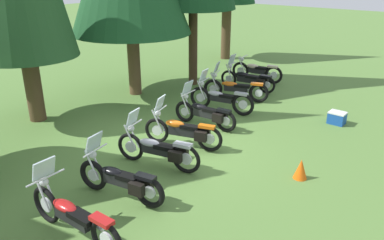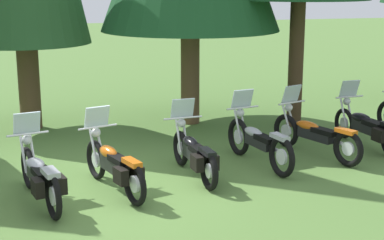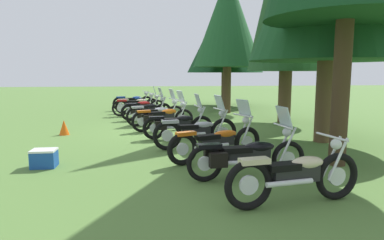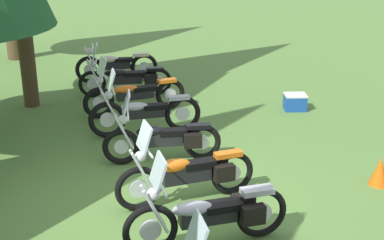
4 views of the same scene
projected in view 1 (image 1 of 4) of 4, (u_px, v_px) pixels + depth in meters
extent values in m
plane|color=#547A38|center=(181.00, 145.00, 10.47)|extent=(80.00, 80.00, 0.00)
torus|color=black|center=(46.00, 205.00, 7.21)|extent=(0.12, 0.76, 0.75)
cylinder|color=silver|center=(46.00, 205.00, 7.21)|extent=(0.06, 0.30, 0.30)
torus|color=black|center=(107.00, 240.00, 6.27)|extent=(0.12, 0.76, 0.75)
cylinder|color=silver|center=(107.00, 240.00, 6.27)|extent=(0.06, 0.30, 0.30)
cube|color=black|center=(74.00, 217.00, 6.70)|extent=(0.24, 0.84, 0.21)
ellipsoid|color=#B21919|center=(65.00, 206.00, 6.79)|extent=(0.28, 0.60, 0.16)
cube|color=black|center=(82.00, 217.00, 6.54)|extent=(0.26, 0.57, 0.10)
cube|color=#B21919|center=(102.00, 220.00, 6.18)|extent=(0.21, 0.45, 0.08)
cylinder|color=silver|center=(42.00, 194.00, 7.01)|extent=(0.05, 0.34, 0.65)
cylinder|color=silver|center=(50.00, 190.00, 7.12)|extent=(0.05, 0.34, 0.65)
cylinder|color=silver|center=(46.00, 178.00, 6.89)|extent=(0.78, 0.06, 0.04)
sphere|color=silver|center=(44.00, 182.00, 6.99)|extent=(0.18, 0.18, 0.17)
cylinder|color=silver|center=(87.00, 220.00, 6.73)|extent=(0.11, 0.84, 0.08)
cube|color=silver|center=(44.00, 169.00, 6.84)|extent=(0.44, 0.17, 0.39)
torus|color=black|center=(93.00, 175.00, 8.28)|extent=(0.25, 0.72, 0.71)
cylinder|color=silver|center=(93.00, 175.00, 8.28)|extent=(0.10, 0.27, 0.27)
torus|color=black|center=(149.00, 192.00, 7.65)|extent=(0.25, 0.72, 0.71)
cylinder|color=silver|center=(149.00, 192.00, 7.65)|extent=(0.10, 0.27, 0.27)
cube|color=black|center=(120.00, 179.00, 7.93)|extent=(0.33, 0.75, 0.22)
ellipsoid|color=black|center=(112.00, 171.00, 7.96)|extent=(0.34, 0.55, 0.17)
cube|color=black|center=(127.00, 177.00, 7.80)|extent=(0.32, 0.52, 0.10)
cube|color=black|center=(145.00, 177.00, 7.56)|extent=(0.26, 0.47, 0.08)
cylinder|color=silver|center=(92.00, 165.00, 8.08)|extent=(0.11, 0.34, 0.65)
cylinder|color=silver|center=(96.00, 162.00, 8.20)|extent=(0.11, 0.34, 0.65)
cylinder|color=silver|center=(95.00, 150.00, 7.98)|extent=(0.71, 0.17, 0.04)
sphere|color=silver|center=(93.00, 154.00, 8.06)|extent=(0.20, 0.20, 0.17)
cylinder|color=silver|center=(130.00, 182.00, 7.99)|extent=(0.22, 0.72, 0.08)
cube|color=silver|center=(94.00, 142.00, 7.92)|extent=(0.46, 0.23, 0.39)
cube|color=black|center=(136.00, 189.00, 7.57)|extent=(0.20, 0.34, 0.26)
cube|color=black|center=(145.00, 182.00, 7.83)|extent=(0.20, 0.34, 0.26)
torus|color=black|center=(131.00, 147.00, 9.55)|extent=(0.26, 0.74, 0.73)
cylinder|color=silver|center=(131.00, 147.00, 9.55)|extent=(0.12, 0.29, 0.29)
torus|color=black|center=(186.00, 159.00, 8.95)|extent=(0.26, 0.74, 0.73)
cylinder|color=silver|center=(186.00, 159.00, 8.95)|extent=(0.12, 0.29, 0.29)
cube|color=black|center=(157.00, 149.00, 9.22)|extent=(0.39, 0.80, 0.22)
ellipsoid|color=#9EA0A8|center=(150.00, 143.00, 9.25)|extent=(0.39, 0.59, 0.17)
cube|color=black|center=(165.00, 147.00, 9.09)|extent=(0.37, 0.56, 0.10)
cube|color=#9EA0A8|center=(183.00, 145.00, 8.85)|extent=(0.30, 0.47, 0.08)
cylinder|color=silver|center=(130.00, 138.00, 9.35)|extent=(0.12, 0.34, 0.65)
cylinder|color=silver|center=(134.00, 135.00, 9.49)|extent=(0.12, 0.34, 0.65)
cylinder|color=silver|center=(134.00, 124.00, 9.26)|extent=(0.68, 0.20, 0.04)
sphere|color=silver|center=(131.00, 128.00, 9.34)|extent=(0.21, 0.21, 0.17)
cylinder|color=silver|center=(166.00, 151.00, 9.29)|extent=(0.26, 0.76, 0.08)
cube|color=silver|center=(133.00, 117.00, 9.20)|extent=(0.46, 0.25, 0.39)
cube|color=black|center=(175.00, 157.00, 8.84)|extent=(0.21, 0.34, 0.26)
cube|color=black|center=(182.00, 151.00, 9.13)|extent=(0.21, 0.34, 0.26)
torus|color=black|center=(157.00, 130.00, 10.53)|extent=(0.31, 0.71, 0.72)
cylinder|color=silver|center=(157.00, 130.00, 10.53)|extent=(0.13, 0.28, 0.28)
torus|color=black|center=(209.00, 139.00, 10.01)|extent=(0.31, 0.71, 0.72)
cylinder|color=silver|center=(209.00, 139.00, 10.01)|extent=(0.13, 0.28, 0.28)
cube|color=black|center=(182.00, 131.00, 10.23)|extent=(0.40, 0.78, 0.27)
ellipsoid|color=#D16014|center=(175.00, 124.00, 10.24)|extent=(0.37, 0.58, 0.21)
cube|color=black|center=(190.00, 127.00, 10.11)|extent=(0.35, 0.55, 0.10)
cube|color=#D16014|center=(207.00, 127.00, 9.91)|extent=(0.29, 0.47, 0.08)
cylinder|color=silver|center=(157.00, 122.00, 10.34)|extent=(0.14, 0.33, 0.65)
cylinder|color=silver|center=(159.00, 120.00, 10.46)|extent=(0.14, 0.33, 0.65)
cylinder|color=silver|center=(161.00, 110.00, 10.25)|extent=(0.70, 0.25, 0.04)
sphere|color=silver|center=(158.00, 113.00, 10.32)|extent=(0.21, 0.21, 0.17)
cylinder|color=silver|center=(190.00, 133.00, 10.30)|extent=(0.30, 0.75, 0.08)
cube|color=silver|center=(160.00, 103.00, 10.19)|extent=(0.47, 0.28, 0.39)
cube|color=black|center=(201.00, 136.00, 9.92)|extent=(0.23, 0.35, 0.26)
cube|color=black|center=(204.00, 132.00, 10.17)|extent=(0.23, 0.35, 0.26)
torus|color=black|center=(185.00, 112.00, 11.97)|extent=(0.17, 0.69, 0.68)
cylinder|color=silver|center=(185.00, 112.00, 11.97)|extent=(0.07, 0.26, 0.26)
torus|color=black|center=(226.00, 121.00, 11.22)|extent=(0.17, 0.69, 0.68)
cylinder|color=silver|center=(226.00, 121.00, 11.22)|extent=(0.07, 0.26, 0.26)
cube|color=black|center=(205.00, 113.00, 11.55)|extent=(0.25, 0.74, 0.25)
ellipsoid|color=black|center=(199.00, 107.00, 11.60)|extent=(0.27, 0.54, 0.19)
cube|color=black|center=(210.00, 110.00, 11.40)|extent=(0.26, 0.50, 0.10)
cube|color=black|center=(224.00, 111.00, 11.14)|extent=(0.21, 0.45, 0.08)
cylinder|color=silver|center=(185.00, 104.00, 11.77)|extent=(0.07, 0.34, 0.65)
cylinder|color=silver|center=(187.00, 102.00, 11.88)|extent=(0.07, 0.34, 0.65)
cylinder|color=silver|center=(188.00, 93.00, 11.66)|extent=(0.76, 0.11, 0.04)
sphere|color=silver|center=(186.00, 96.00, 11.75)|extent=(0.18, 0.18, 0.17)
cylinder|color=silver|center=(211.00, 116.00, 11.59)|extent=(0.15, 0.73, 0.08)
cube|color=silver|center=(188.00, 87.00, 11.60)|extent=(0.45, 0.19, 0.39)
cube|color=black|center=(218.00, 118.00, 11.17)|extent=(0.17, 0.33, 0.26)
cube|color=black|center=(222.00, 115.00, 11.39)|extent=(0.17, 0.33, 0.26)
torus|color=black|center=(200.00, 98.00, 13.12)|extent=(0.25, 0.77, 0.76)
cylinder|color=silver|center=(200.00, 98.00, 13.12)|extent=(0.10, 0.30, 0.29)
torus|color=black|center=(243.00, 105.00, 12.45)|extent=(0.25, 0.77, 0.76)
cylinder|color=silver|center=(243.00, 105.00, 12.45)|extent=(0.10, 0.30, 0.29)
cube|color=black|center=(221.00, 98.00, 12.75)|extent=(0.32, 0.79, 0.22)
ellipsoid|color=#9EA0A8|center=(215.00, 93.00, 12.79)|extent=(0.32, 0.58, 0.17)
cube|color=black|center=(227.00, 96.00, 12.62)|extent=(0.30, 0.54, 0.10)
cube|color=#9EA0A8|center=(241.00, 94.00, 12.35)|extent=(0.24, 0.46, 0.08)
cylinder|color=silver|center=(201.00, 90.00, 12.93)|extent=(0.11, 0.34, 0.65)
cylinder|color=silver|center=(203.00, 89.00, 13.04)|extent=(0.11, 0.34, 0.65)
cylinder|color=silver|center=(204.00, 80.00, 12.83)|extent=(0.72, 0.17, 0.04)
sphere|color=silver|center=(202.00, 83.00, 12.91)|extent=(0.20, 0.20, 0.17)
cylinder|color=silver|center=(227.00, 100.00, 12.80)|extent=(0.22, 0.77, 0.08)
cube|color=silver|center=(204.00, 75.00, 12.77)|extent=(0.46, 0.23, 0.39)
torus|color=black|center=(213.00, 89.00, 14.17)|extent=(0.35, 0.71, 0.72)
cylinder|color=silver|center=(213.00, 89.00, 14.17)|extent=(0.14, 0.27, 0.27)
torus|color=black|center=(259.00, 93.00, 13.67)|extent=(0.35, 0.71, 0.72)
cylinder|color=silver|center=(259.00, 93.00, 13.67)|extent=(0.14, 0.27, 0.27)
cube|color=black|center=(236.00, 88.00, 13.88)|extent=(0.46, 0.86, 0.23)
ellipsoid|color=#D16014|center=(229.00, 84.00, 13.90)|extent=(0.43, 0.64, 0.18)
cube|color=black|center=(242.00, 86.00, 13.78)|extent=(0.40, 0.60, 0.10)
cube|color=#D16014|center=(257.00, 84.00, 13.57)|extent=(0.31, 0.47, 0.08)
cylinder|color=silver|center=(214.00, 82.00, 13.98)|extent=(0.16, 0.33, 0.65)
cylinder|color=silver|center=(215.00, 81.00, 14.11)|extent=(0.16, 0.33, 0.65)
cylinder|color=silver|center=(217.00, 72.00, 13.90)|extent=(0.71, 0.29, 0.04)
sphere|color=silver|center=(215.00, 75.00, 13.97)|extent=(0.22, 0.22, 0.17)
cylinder|color=silver|center=(241.00, 90.00, 13.96)|extent=(0.36, 0.82, 0.08)
cube|color=silver|center=(217.00, 67.00, 13.84)|extent=(0.47, 0.29, 0.39)
torus|color=black|center=(229.00, 79.00, 15.52)|extent=(0.16, 0.69, 0.68)
cylinder|color=silver|center=(229.00, 79.00, 15.52)|extent=(0.08, 0.27, 0.26)
torus|color=black|center=(267.00, 85.00, 14.68)|extent=(0.16, 0.69, 0.68)
cylinder|color=silver|center=(267.00, 85.00, 14.68)|extent=(0.08, 0.27, 0.26)
cube|color=black|center=(247.00, 79.00, 15.06)|extent=(0.31, 0.84, 0.25)
ellipsoid|color=black|center=(242.00, 74.00, 15.12)|extent=(0.35, 0.61, 0.19)
cube|color=black|center=(253.00, 77.00, 14.90)|extent=(0.32, 0.57, 0.10)
cube|color=black|center=(266.00, 76.00, 14.60)|extent=(0.25, 0.46, 0.08)
cylinder|color=silver|center=(229.00, 72.00, 15.31)|extent=(0.08, 0.34, 0.65)
cylinder|color=silver|center=(231.00, 71.00, 15.45)|extent=(0.08, 0.34, 0.65)
cylinder|color=silver|center=(232.00, 64.00, 15.21)|extent=(0.70, 0.10, 0.04)
sphere|color=silver|center=(230.00, 66.00, 15.30)|extent=(0.19, 0.19, 0.17)
cylinder|color=silver|center=(253.00, 81.00, 15.11)|extent=(0.16, 0.83, 0.08)
cube|color=silver|center=(232.00, 59.00, 15.16)|extent=(0.45, 0.19, 0.39)
cube|color=black|center=(260.00, 83.00, 14.60)|extent=(0.17, 0.33, 0.26)
cube|color=black|center=(264.00, 80.00, 14.89)|extent=(0.17, 0.33, 0.26)
torus|color=black|center=(240.00, 71.00, 16.59)|extent=(0.22, 0.76, 0.75)
cylinder|color=silver|center=(240.00, 71.00, 16.59)|extent=(0.09, 0.29, 0.29)
torus|color=black|center=(274.00, 75.00, 15.89)|extent=(0.22, 0.76, 0.75)
cylinder|color=silver|center=(274.00, 75.00, 15.89)|extent=(0.09, 0.29, 0.29)
cube|color=black|center=(257.00, 70.00, 16.20)|extent=(0.31, 0.77, 0.25)
ellipsoid|color=beige|center=(253.00, 66.00, 16.24)|extent=(0.33, 0.56, 0.19)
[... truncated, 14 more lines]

